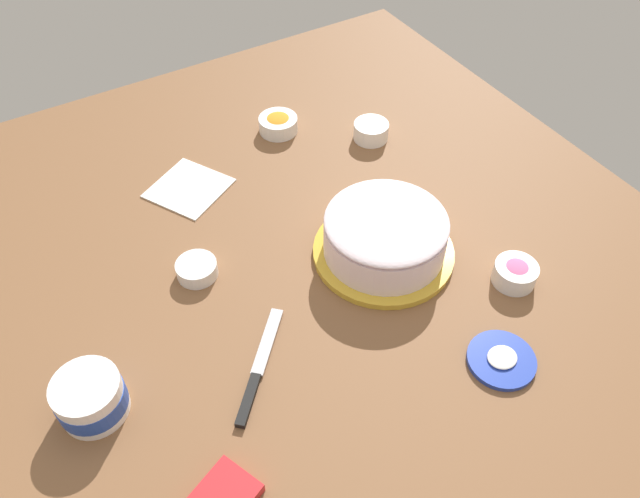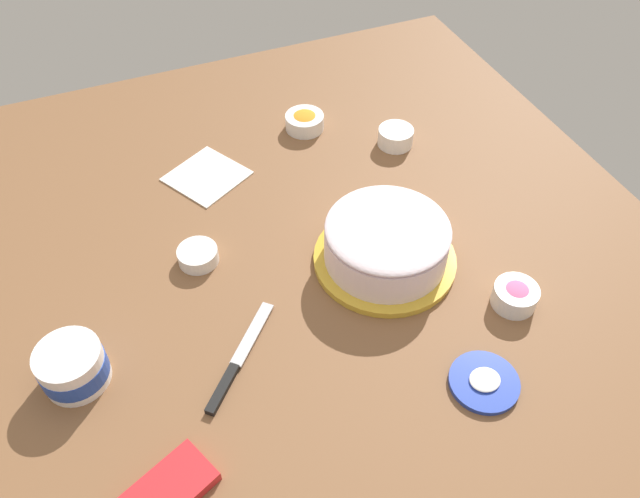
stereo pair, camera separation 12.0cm
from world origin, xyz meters
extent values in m
plane|color=brown|center=(0.00, 0.00, 0.00)|extent=(1.54, 1.54, 0.00)
cylinder|color=gold|center=(0.18, -0.08, 0.01)|extent=(0.28, 0.28, 0.01)
cylinder|color=#DBB77A|center=(0.18, -0.08, 0.04)|extent=(0.22, 0.22, 0.06)
cylinder|color=white|center=(0.18, -0.08, 0.05)|extent=(0.24, 0.24, 0.07)
ellipsoid|color=white|center=(0.18, -0.08, 0.09)|extent=(0.24, 0.24, 0.03)
cylinder|color=white|center=(-0.41, -0.12, 0.04)|extent=(0.11, 0.11, 0.08)
cylinder|color=#2347B2|center=(-0.41, -0.12, 0.03)|extent=(0.11, 0.11, 0.03)
cylinder|color=white|center=(-0.41, -0.12, 0.07)|extent=(0.09, 0.09, 0.01)
cylinder|color=#233DAD|center=(0.21, -0.39, 0.01)|extent=(0.12, 0.12, 0.01)
ellipsoid|color=white|center=(0.21, -0.39, 0.01)|extent=(0.05, 0.05, 0.01)
cube|color=silver|center=(-0.12, -0.14, 0.01)|extent=(0.11, 0.12, 0.00)
cube|color=black|center=(-0.20, -0.23, 0.01)|extent=(0.08, 0.08, 0.01)
cylinder|color=white|center=(0.37, 0.25, 0.02)|extent=(0.08, 0.08, 0.04)
cylinder|color=blue|center=(0.37, 0.25, 0.02)|extent=(0.07, 0.07, 0.01)
ellipsoid|color=blue|center=(0.37, 0.25, 0.03)|extent=(0.06, 0.06, 0.02)
cylinder|color=white|center=(-0.16, 0.07, 0.02)|extent=(0.08, 0.08, 0.03)
cylinder|color=green|center=(-0.16, 0.07, 0.01)|extent=(0.07, 0.07, 0.01)
ellipsoid|color=green|center=(-0.16, 0.07, 0.02)|extent=(0.06, 0.06, 0.02)
cylinder|color=white|center=(0.19, 0.39, 0.02)|extent=(0.09, 0.09, 0.04)
cylinder|color=orange|center=(0.19, 0.39, 0.02)|extent=(0.08, 0.08, 0.01)
ellipsoid|color=orange|center=(0.19, 0.39, 0.03)|extent=(0.07, 0.07, 0.02)
cylinder|color=white|center=(0.36, -0.26, 0.02)|extent=(0.08, 0.08, 0.04)
cylinder|color=pink|center=(0.36, -0.26, 0.03)|extent=(0.07, 0.07, 0.01)
ellipsoid|color=pink|center=(0.36, -0.26, 0.03)|extent=(0.06, 0.06, 0.02)
cube|color=white|center=(-0.08, 0.30, 0.00)|extent=(0.20, 0.20, 0.01)
camera|label=1|loc=(-0.35, -0.73, 0.92)|focal=35.01mm
camera|label=2|loc=(-0.25, -0.78, 0.92)|focal=35.01mm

